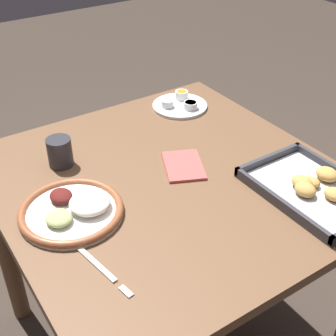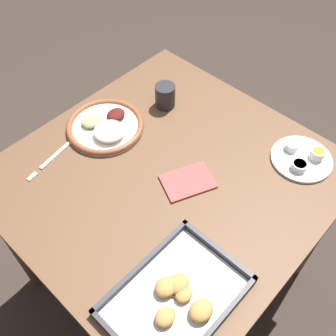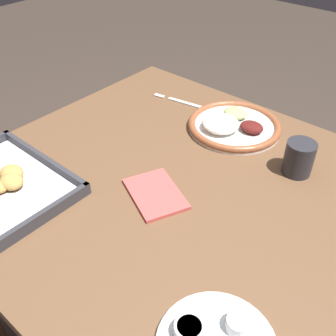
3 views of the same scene
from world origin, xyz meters
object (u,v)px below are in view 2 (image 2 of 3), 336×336
(dinner_plate, at_px, (106,126))
(drinking_cup, at_px, (165,96))
(baking_tray, at_px, (177,297))
(fork, at_px, (57,154))
(saucer_plate, at_px, (302,158))
(napkin, at_px, (188,182))

(dinner_plate, bearing_deg, drinking_cup, 164.08)
(dinner_plate, xyz_separation_m, baking_tray, (0.26, 0.55, -0.00))
(fork, bearing_deg, saucer_plate, 121.82)
(fork, relative_size, napkin, 1.27)
(baking_tray, bearing_deg, drinking_cup, -134.27)
(dinner_plate, height_order, saucer_plate, dinner_plate)
(fork, bearing_deg, baking_tray, 72.39)
(drinking_cup, bearing_deg, saucer_plate, 102.39)
(fork, distance_m, drinking_cup, 0.41)
(drinking_cup, bearing_deg, baking_tray, 45.73)
(saucer_plate, height_order, baking_tray, baking_tray)
(fork, xyz_separation_m, baking_tray, (0.08, 0.58, 0.01))
(saucer_plate, distance_m, drinking_cup, 0.49)
(dinner_plate, xyz_separation_m, saucer_plate, (-0.32, 0.54, -0.00))
(fork, distance_m, saucer_plate, 0.76)
(napkin, bearing_deg, drinking_cup, -125.40)
(napkin, bearing_deg, saucer_plate, 146.73)
(saucer_plate, distance_m, baking_tray, 0.59)
(napkin, bearing_deg, dinner_plate, -87.12)
(dinner_plate, relative_size, drinking_cup, 3.09)
(dinner_plate, distance_m, drinking_cup, 0.23)
(dinner_plate, height_order, fork, dinner_plate)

